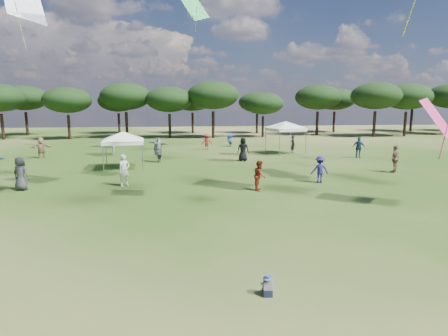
{
  "coord_description": "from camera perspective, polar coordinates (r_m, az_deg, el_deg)",
  "views": [
    {
      "loc": [
        -1.58,
        -6.45,
        4.57
      ],
      "look_at": [
        -0.03,
        6.0,
        2.41
      ],
      "focal_mm": 30.0,
      "sensor_mm": 36.0,
      "label": 1
    }
  ],
  "objects": [
    {
      "name": "tent_right",
      "position": [
        34.79,
        9.4,
        6.84
      ],
      "size": [
        5.61,
        5.61,
        3.29
      ],
      "rotation": [
        0.0,
        0.0,
        0.23
      ],
      "color": "gray",
      "rests_on": "ground"
    },
    {
      "name": "tree_line",
      "position": [
        54.01,
        -2.94,
        10.67
      ],
      "size": [
        108.78,
        17.63,
        7.77
      ],
      "color": "black",
      "rests_on": "ground"
    },
    {
      "name": "toddler",
      "position": [
        9.51,
        6.68,
        -17.45
      ],
      "size": [
        0.37,
        0.4,
        0.52
      ],
      "rotation": [
        0.0,
        0.0,
        -0.13
      ],
      "color": "black",
      "rests_on": "ground"
    },
    {
      "name": "tent_left",
      "position": [
        27.41,
        -15.15,
        5.14
      ],
      "size": [
        5.62,
        5.62,
        2.94
      ],
      "rotation": [
        0.0,
        0.0,
        0.1
      ],
      "color": "gray",
      "rests_on": "ground"
    },
    {
      "name": "festival_crowd",
      "position": [
        29.64,
        -6.31,
        2.55
      ],
      "size": [
        28.97,
        21.97,
        1.93
      ],
      "color": "brown",
      "rests_on": "ground"
    }
  ]
}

